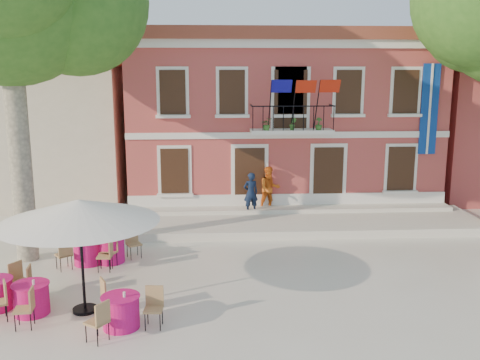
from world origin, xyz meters
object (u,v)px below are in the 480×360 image
patio_umbrella (79,211)px  cafe_table_3 (88,250)px  pedestrian_orange (270,189)px  cafe_table_2 (31,297)px  pedestrian_navy (251,193)px  cafe_table_1 (121,310)px  cafe_table_4 (111,249)px

patio_umbrella → cafe_table_3: patio_umbrella is taller
patio_umbrella → pedestrian_orange: (5.50, 8.30, -1.35)m
patio_umbrella → cafe_table_3: bearing=100.9°
patio_umbrella → cafe_table_2: patio_umbrella is taller
cafe_table_2 → cafe_table_3: size_ratio=1.05×
pedestrian_orange → cafe_table_3: pedestrian_orange is taller
pedestrian_navy → cafe_table_1: bearing=55.4°
pedestrian_orange → cafe_table_4: pedestrian_orange is taller
pedestrian_navy → cafe_table_2: 9.99m
cafe_table_1 → cafe_table_4: 4.49m
patio_umbrella → cafe_table_4: bearing=89.5°
pedestrian_orange → cafe_table_2: size_ratio=0.91×
patio_umbrella → pedestrian_navy: size_ratio=2.35×
cafe_table_3 → pedestrian_navy: bearing=40.5°
cafe_table_2 → cafe_table_3: same height
cafe_table_2 → cafe_table_4: bearing=70.0°
cafe_table_3 → cafe_table_2: bearing=-100.1°
cafe_table_1 → cafe_table_3: (-1.68, 4.26, 0.00)m
cafe_table_2 → cafe_table_4: 3.75m
cafe_table_1 → cafe_table_3: size_ratio=1.00×
pedestrian_orange → cafe_table_2: 10.78m
pedestrian_orange → cafe_table_4: 7.35m
cafe_table_1 → cafe_table_3: bearing=111.5°
pedestrian_orange → cafe_table_2: bearing=-138.7°
pedestrian_orange → cafe_table_3: size_ratio=0.95×
patio_umbrella → cafe_table_1: (1.04, -0.92, -2.11)m
patio_umbrella → pedestrian_orange: size_ratio=2.14×
pedestrian_navy → cafe_table_2: size_ratio=0.83×
cafe_table_2 → cafe_table_4: (1.28, 3.52, 0.01)m
patio_umbrella → cafe_table_1: 2.53m
pedestrian_orange → cafe_table_2: pedestrian_orange is taller
pedestrian_orange → cafe_table_3: bearing=-150.9°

